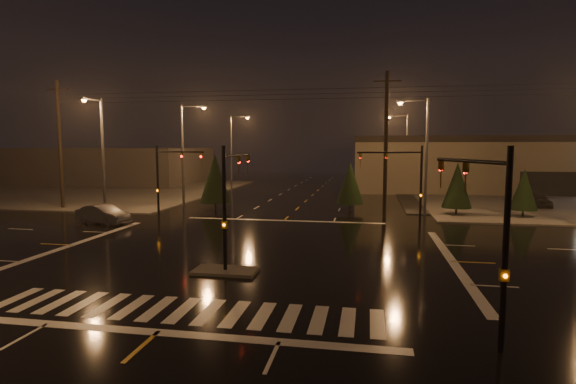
# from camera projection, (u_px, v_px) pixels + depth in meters

# --- Properties ---
(ground) EXTENTS (140.00, 140.00, 0.00)m
(ground) POSITION_uv_depth(u_px,v_px,m) (248.00, 253.00, 25.23)
(ground) COLOR black
(ground) RESTS_ON ground
(sidewalk_nw) EXTENTS (36.00, 36.00, 0.12)m
(sidewalk_nw) POSITION_uv_depth(u_px,v_px,m) (89.00, 190.00, 59.84)
(sidewalk_nw) COLOR #4C4944
(sidewalk_nw) RESTS_ON ground
(median_island) EXTENTS (3.00, 1.60, 0.15)m
(median_island) POSITION_uv_depth(u_px,v_px,m) (225.00, 271.00, 21.31)
(median_island) COLOR #4C4944
(median_island) RESTS_ON ground
(crosswalk) EXTENTS (15.00, 2.60, 0.01)m
(crosswalk) POSITION_uv_depth(u_px,v_px,m) (183.00, 310.00, 16.42)
(crosswalk) COLOR beige
(crosswalk) RESTS_ON ground
(stop_bar_near) EXTENTS (16.00, 0.50, 0.01)m
(stop_bar_near) POSITION_uv_depth(u_px,v_px,m) (158.00, 332.00, 14.46)
(stop_bar_near) COLOR beige
(stop_bar_near) RESTS_ON ground
(stop_bar_far) EXTENTS (16.00, 0.50, 0.01)m
(stop_bar_far) POSITION_uv_depth(u_px,v_px,m) (284.00, 221.00, 36.00)
(stop_bar_far) COLOR beige
(stop_bar_far) RESTS_ON ground
(retail_building) EXTENTS (60.20, 28.30, 7.20)m
(retail_building) POSITION_uv_depth(u_px,v_px,m) (571.00, 161.00, 63.74)
(retail_building) COLOR #716750
(retail_building) RESTS_ON ground
(commercial_block) EXTENTS (30.00, 18.00, 5.60)m
(commercial_block) POSITION_uv_depth(u_px,v_px,m) (106.00, 165.00, 72.18)
(commercial_block) COLOR #443D3C
(commercial_block) RESTS_ON ground
(signal_mast_median) EXTENTS (0.25, 4.59, 6.00)m
(signal_mast_median) POSITION_uv_depth(u_px,v_px,m) (230.00, 192.00, 21.84)
(signal_mast_median) COLOR black
(signal_mast_median) RESTS_ON ground
(signal_mast_ne) EXTENTS (4.84, 1.86, 6.00)m
(signal_mast_ne) POSITION_uv_depth(u_px,v_px,m) (408.00, 176.00, 33.10)
(signal_mast_ne) COLOR black
(signal_mast_ne) RESTS_ON ground
(signal_mast_nw) EXTENTS (4.84, 1.86, 6.00)m
(signal_mast_nw) POSITION_uv_depth(u_px,v_px,m) (167.00, 173.00, 36.42)
(signal_mast_nw) COLOR black
(signal_mast_nw) RESTS_ON ground
(signal_mast_se) EXTENTS (1.55, 3.87, 6.00)m
(signal_mast_se) POSITION_uv_depth(u_px,v_px,m) (489.00, 222.00, 13.51)
(signal_mast_se) COLOR black
(signal_mast_se) RESTS_ON ground
(streetlight_1) EXTENTS (2.77, 0.32, 10.00)m
(streetlight_1) POSITION_uv_depth(u_px,v_px,m) (185.00, 148.00, 44.21)
(streetlight_1) COLOR #38383A
(streetlight_1) RESTS_ON ground
(streetlight_2) EXTENTS (2.77, 0.32, 10.00)m
(streetlight_2) POSITION_uv_depth(u_px,v_px,m) (233.00, 147.00, 59.88)
(streetlight_2) COLOR #38383A
(streetlight_2) RESTS_ON ground
(streetlight_3) EXTENTS (2.77, 0.32, 10.00)m
(streetlight_3) POSITION_uv_depth(u_px,v_px,m) (423.00, 148.00, 38.34)
(streetlight_3) COLOR #38383A
(streetlight_3) RESTS_ON ground
(streetlight_4) EXTENTS (2.77, 0.32, 10.00)m
(streetlight_4) POSITION_uv_depth(u_px,v_px,m) (404.00, 147.00, 57.92)
(streetlight_4) COLOR #38383A
(streetlight_4) RESTS_ON ground
(streetlight_5) EXTENTS (0.32, 2.77, 10.00)m
(streetlight_5) POSITION_uv_depth(u_px,v_px,m) (101.00, 148.00, 38.38)
(streetlight_5) COLOR #38383A
(streetlight_5) RESTS_ON ground
(utility_pole_0) EXTENTS (2.20, 0.32, 12.00)m
(utility_pole_0) POSITION_uv_depth(u_px,v_px,m) (60.00, 144.00, 42.15)
(utility_pole_0) COLOR black
(utility_pole_0) RESTS_ON ground
(utility_pole_1) EXTENTS (2.20, 0.32, 12.00)m
(utility_pole_1) POSITION_uv_depth(u_px,v_px,m) (386.00, 144.00, 36.91)
(utility_pole_1) COLOR black
(utility_pole_1) RESTS_ON ground
(conifer_0) EXTENTS (2.48, 2.48, 4.57)m
(conifer_0) POSITION_uv_depth(u_px,v_px,m) (457.00, 185.00, 38.33)
(conifer_0) COLOR black
(conifer_0) RESTS_ON ground
(conifer_1) EXTENTS (2.18, 2.18, 4.10)m
(conifer_1) POSITION_uv_depth(u_px,v_px,m) (524.00, 189.00, 37.02)
(conifer_1) COLOR black
(conifer_1) RESTS_ON ground
(conifer_3) EXTENTS (2.89, 2.89, 5.21)m
(conifer_3) POSITION_uv_depth(u_px,v_px,m) (215.00, 178.00, 41.70)
(conifer_3) COLOR black
(conifer_3) RESTS_ON ground
(conifer_4) EXTENTS (2.45, 2.45, 4.53)m
(conifer_4) POSITION_uv_depth(u_px,v_px,m) (350.00, 183.00, 40.84)
(conifer_4) COLOR black
(conifer_4) RESTS_ON ground
(car_parked) EXTENTS (1.94, 4.64, 1.57)m
(car_parked) POSITION_uv_depth(u_px,v_px,m) (535.00, 199.00, 43.66)
(car_parked) COLOR black
(car_parked) RESTS_ON ground
(car_crossing) EXTENTS (4.67, 2.65, 1.46)m
(car_crossing) POSITION_uv_depth(u_px,v_px,m) (103.00, 214.00, 34.56)
(car_crossing) COLOR #505157
(car_crossing) RESTS_ON ground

